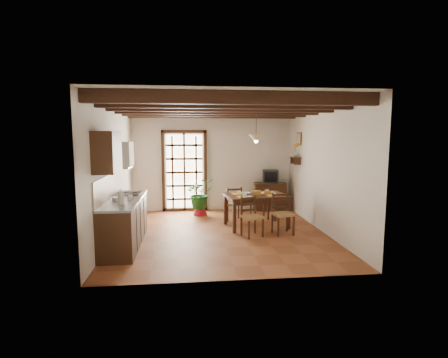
{
  "coord_description": "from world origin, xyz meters",
  "views": [
    {
      "loc": [
        -0.74,
        -7.39,
        2.13
      ],
      "look_at": [
        0.1,
        0.4,
        1.15
      ],
      "focal_mm": 28.0,
      "sensor_mm": 36.0,
      "label": 1
    }
  ],
  "objects": [
    {
      "name": "shelf_flowers",
      "position": [
        2.14,
        1.6,
        1.86
      ],
      "size": [
        0.14,
        0.14,
        0.36
      ],
      "color": "yellow",
      "rests_on": "shelf_vase"
    },
    {
      "name": "upper_cabinet",
      "position": [
        -2.08,
        -1.3,
        1.85
      ],
      "size": [
        0.35,
        0.8,
        0.7
      ],
      "primitive_type": "cube",
      "color": "black",
      "rests_on": "room_shell"
    },
    {
      "name": "room_shell",
      "position": [
        0.0,
        0.0,
        1.82
      ],
      "size": [
        4.52,
        5.02,
        2.81
      ],
      "color": "silver",
      "rests_on": "ground_plane"
    },
    {
      "name": "kitchen_counter",
      "position": [
        -1.96,
        -0.6,
        0.47
      ],
      "size": [
        0.64,
        2.25,
        1.38
      ],
      "color": "black",
      "rests_on": "ground_plane"
    },
    {
      "name": "range_hood",
      "position": [
        -2.05,
        -0.05,
        1.73
      ],
      "size": [
        0.38,
        0.6,
        0.54
      ],
      "color": "white",
      "rests_on": "room_shell"
    },
    {
      "name": "ground_plane",
      "position": [
        0.0,
        0.0,
        0.0
      ],
      "size": [
        5.0,
        5.0,
        0.0
      ],
      "primitive_type": "plane",
      "color": "brown"
    },
    {
      "name": "chair_far_right",
      "position": [
        1.11,
        1.25,
        0.29
      ],
      "size": [
        0.46,
        0.44,
        0.91
      ],
      "rotation": [
        0.0,
        0.0,
        3.25
      ],
      "color": "#9B7242",
      "rests_on": "ground_plane"
    },
    {
      "name": "counter_items",
      "position": [
        -1.95,
        -0.51,
        0.96
      ],
      "size": [
        0.5,
        1.43,
        0.25
      ],
      "color": "black",
      "rests_on": "kitchen_counter"
    },
    {
      "name": "dining_table",
      "position": [
        0.87,
        0.49,
        0.66
      ],
      "size": [
        1.52,
        1.09,
        0.76
      ],
      "rotation": [
        0.0,
        0.0,
        0.14
      ],
      "color": "#351C11",
      "rests_on": "ground_plane"
    },
    {
      "name": "pendant_lamp",
      "position": [
        0.87,
        0.59,
        2.08
      ],
      "size": [
        0.36,
        0.36,
        0.84
      ],
      "color": "black",
      "rests_on": "room_shell"
    },
    {
      "name": "french_door",
      "position": [
        -0.8,
        2.45,
        1.18
      ],
      "size": [
        1.26,
        0.11,
        2.32
      ],
      "color": "white",
      "rests_on": "ground_plane"
    },
    {
      "name": "chair_near_right",
      "position": [
        1.32,
        -0.17,
        0.28
      ],
      "size": [
        0.47,
        0.45,
        0.89
      ],
      "rotation": [
        0.0,
        0.0,
        0.15
      ],
      "color": "#9B7242",
      "rests_on": "ground_plane"
    },
    {
      "name": "table_bowl",
      "position": [
        0.61,
        0.5,
        0.79
      ],
      "size": [
        0.27,
        0.27,
        0.05
      ],
      "primitive_type": "imported",
      "rotation": [
        0.0,
        0.0,
        0.31
      ],
      "color": "white",
      "rests_on": "dining_table"
    },
    {
      "name": "shelf_vase",
      "position": [
        2.14,
        1.6,
        1.65
      ],
      "size": [
        0.15,
        0.15,
        0.15
      ],
      "primitive_type": "imported",
      "color": "#B2BFB2",
      "rests_on": "wall_shelf"
    },
    {
      "name": "crt_tv",
      "position": [
        1.62,
        2.22,
        0.98
      ],
      "size": [
        0.48,
        0.45,
        0.37
      ],
      "rotation": [
        0.0,
        0.0,
        -0.15
      ],
      "color": "black",
      "rests_on": "sideboard"
    },
    {
      "name": "ceiling_beams",
      "position": [
        0.0,
        0.0,
        2.69
      ],
      "size": [
        4.5,
        4.34,
        0.2
      ],
      "color": "black",
      "rests_on": "room_shell"
    },
    {
      "name": "plant_pot",
      "position": [
        -0.39,
        1.85,
        0.11
      ],
      "size": [
        0.37,
        0.37,
        0.23
      ],
      "primitive_type": "cone",
      "color": "maroon",
      "rests_on": "ground_plane"
    },
    {
      "name": "potted_plant",
      "position": [
        -0.39,
        1.85,
        0.57
      ],
      "size": [
        2.34,
        2.17,
        2.13
      ],
      "primitive_type": "imported",
      "rotation": [
        0.0,
        0.0,
        0.33
      ],
      "color": "#144C19",
      "rests_on": "ground_plane"
    },
    {
      "name": "chair_near_left",
      "position": [
        0.62,
        -0.27,
        0.27
      ],
      "size": [
        0.5,
        0.49,
        0.85
      ],
      "rotation": [
        0.0,
        0.0,
        0.35
      ],
      "color": "#9B7242",
      "rests_on": "ground_plane"
    },
    {
      "name": "framed_picture",
      "position": [
        2.22,
        1.6,
        2.05
      ],
      "size": [
        0.03,
        0.32,
        0.32
      ],
      "color": "brown",
      "rests_on": "room_shell"
    },
    {
      "name": "wall_shelf",
      "position": [
        2.14,
        1.6,
        1.51
      ],
      "size": [
        0.2,
        0.42,
        0.2
      ],
      "color": "black",
      "rests_on": "room_shell"
    },
    {
      "name": "table_setting",
      "position": [
        0.87,
        0.49,
        0.8
      ],
      "size": [
        1.02,
        0.68,
        0.1
      ],
      "rotation": [
        0.0,
        0.0,
        0.14
      ],
      "color": "yellow",
      "rests_on": "dining_table"
    },
    {
      "name": "chair_far_left",
      "position": [
        0.42,
        1.15,
        0.27
      ],
      "size": [
        0.42,
        0.4,
        0.87
      ],
      "rotation": [
        0.0,
        0.0,
        3.2
      ],
      "color": "#9B7242",
      "rests_on": "ground_plane"
    },
    {
      "name": "fuse_box",
      "position": [
        1.5,
        2.48,
        1.75
      ],
      "size": [
        0.25,
        0.03,
        0.32
      ],
      "primitive_type": "cube",
      "color": "white",
      "rests_on": "room_shell"
    },
    {
      "name": "sideboard",
      "position": [
        1.62,
        2.23,
        0.39
      ],
      "size": [
        1.0,
        0.62,
        0.79
      ],
      "primitive_type": "cube",
      "rotation": [
        0.0,
        0.0,
        -0.23
      ],
      "color": "black",
      "rests_on": "ground_plane"
    }
  ]
}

